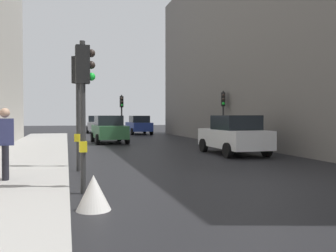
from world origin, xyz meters
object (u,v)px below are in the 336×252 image
object	(u,v)px
warning_sign_triangle	(94,193)
traffic_light_far_median	(122,109)
car_green_estate	(109,129)
car_blue_van	(139,125)
car_white_compact	(234,135)
pedestrian_with_grey_backpack	(3,139)
car_silver_hatchback	(96,124)
traffic_light_mid_street	(223,107)
traffic_light_near_left	(84,89)
traffic_light_near_right	(79,90)

from	to	relation	value
warning_sign_triangle	traffic_light_far_median	bearing A→B (deg)	80.27
car_green_estate	car_blue_van	distance (m)	11.22
traffic_light_far_median	car_white_compact	size ratio (longest dim) A/B	0.79
pedestrian_with_grey_backpack	warning_sign_triangle	xyz separation A→B (m)	(1.97, -2.94, -0.84)
car_blue_van	car_silver_hatchback	bearing A→B (deg)	129.70
traffic_light_mid_street	car_white_compact	xyz separation A→B (m)	(-1.95, -5.50, -1.38)
car_white_compact	warning_sign_triangle	bearing A→B (deg)	-129.48
car_blue_van	car_white_compact	world-z (taller)	same
car_green_estate	car_white_compact	distance (m)	9.88
traffic_light_mid_street	pedestrian_with_grey_backpack	bearing A→B (deg)	-134.73
car_blue_van	car_silver_hatchback	xyz separation A→B (m)	(-3.65, 4.40, 0.00)
traffic_light_near_left	car_green_estate	bearing A→B (deg)	81.62
traffic_light_near_left	pedestrian_with_grey_backpack	distance (m)	2.63
car_blue_van	car_silver_hatchback	size ratio (longest dim) A/B	0.99
traffic_light_mid_street	car_silver_hatchback	world-z (taller)	traffic_light_mid_street
traffic_light_near_left	traffic_light_far_median	xyz separation A→B (m)	(3.66, 19.27, -0.04)
traffic_light_near_right	warning_sign_triangle	bearing A→B (deg)	-88.86
traffic_light_mid_street	car_green_estate	distance (m)	7.44
car_silver_hatchback	traffic_light_near_right	bearing A→B (deg)	-95.59
traffic_light_mid_street	traffic_light_near_left	bearing A→B (deg)	-125.85
traffic_light_near_left	warning_sign_triangle	world-z (taller)	traffic_light_near_left
traffic_light_near_left	car_blue_van	bearing A→B (deg)	76.39
traffic_light_mid_street	traffic_light_far_median	bearing A→B (deg)	126.27
car_silver_hatchback	car_white_compact	bearing A→B (deg)	-79.78
traffic_light_far_median	car_silver_hatchback	size ratio (longest dim) A/B	0.78
car_green_estate	warning_sign_triangle	distance (m)	17.14
traffic_light_mid_street	warning_sign_triangle	bearing A→B (deg)	-122.44
traffic_light_mid_street	car_blue_van	bearing A→B (deg)	100.53
car_white_compact	traffic_light_far_median	bearing A→B (deg)	104.41
traffic_light_far_median	car_silver_hatchback	distance (m)	11.22
traffic_light_near_right	traffic_light_far_median	distance (m)	16.25
car_white_compact	car_silver_hatchback	xyz separation A→B (m)	(-4.26, 23.63, 0.00)
traffic_light_near_right	car_silver_hatchback	size ratio (longest dim) A/B	0.86
traffic_light_near_right	traffic_light_far_median	xyz separation A→B (m)	(3.67, 15.83, -0.25)
traffic_light_near_right	pedestrian_with_grey_backpack	distance (m)	3.09
traffic_light_near_left	car_blue_van	xyz separation A→B (m)	(6.28, 25.95, -1.46)
traffic_light_far_median	car_silver_hatchback	xyz separation A→B (m)	(-1.03, 11.08, -1.42)
warning_sign_triangle	car_green_estate	bearing A→B (deg)	82.67
traffic_light_near_right	pedestrian_with_grey_backpack	xyz separation A→B (m)	(-1.87, -2.03, -1.38)
traffic_light_near_right	car_blue_van	world-z (taller)	traffic_light_near_right
pedestrian_with_grey_backpack	traffic_light_mid_street	bearing A→B (deg)	45.27
warning_sign_triangle	traffic_light_near_right	bearing A→B (deg)	91.14
traffic_light_far_median	car_blue_van	world-z (taller)	traffic_light_far_median
traffic_light_mid_street	car_white_compact	size ratio (longest dim) A/B	0.78
traffic_light_near_right	traffic_light_far_median	world-z (taller)	traffic_light_near_right
traffic_light_mid_street	pedestrian_with_grey_backpack	world-z (taller)	traffic_light_mid_street
traffic_light_far_median	traffic_light_mid_street	xyz separation A→B (m)	(5.17, -7.05, -0.05)
traffic_light_near_left	traffic_light_far_median	distance (m)	19.61
car_green_estate	warning_sign_triangle	world-z (taller)	car_green_estate
traffic_light_near_right	car_silver_hatchback	world-z (taller)	traffic_light_near_right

